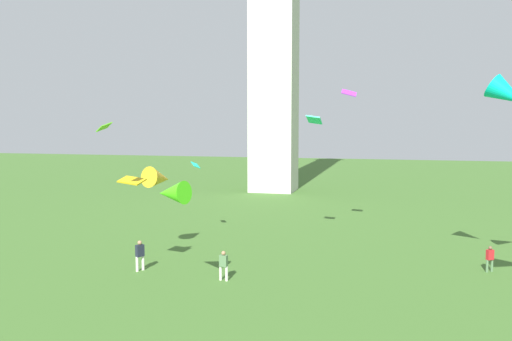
# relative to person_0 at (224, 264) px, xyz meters

# --- Properties ---
(person_0) EXTENTS (0.52, 0.31, 1.68)m
(person_0) POSITION_rel_person_0_xyz_m (0.00, 0.00, 0.00)
(person_0) COLOR silver
(person_0) RESTS_ON ground_plane
(person_1) EXTENTS (0.47, 0.41, 1.56)m
(person_1) POSITION_rel_person_0_xyz_m (14.68, 5.39, -0.07)
(person_1) COLOR #51754C
(person_1) RESTS_ON ground_plane
(person_2) EXTENTS (0.48, 0.55, 1.83)m
(person_2) POSITION_rel_person_0_xyz_m (-5.38, 0.53, 0.08)
(person_2) COLOR silver
(person_2) RESTS_ON ground_plane
(kite_flying_2) EXTENTS (2.75, 2.28, 2.20)m
(kite_flying_2) POSITION_rel_person_0_xyz_m (14.86, 3.58, 9.32)
(kite_flying_2) COLOR #08C3B8
(kite_flying_4) EXTENTS (1.94, 2.47, 1.71)m
(kite_flying_4) POSITION_rel_person_0_xyz_m (-6.01, 4.58, 4.15)
(kite_flying_4) COLOR gold
(kite_flying_5) EXTENTS (2.01, 1.64, 1.32)m
(kite_flying_5) POSITION_rel_person_0_xyz_m (-1.76, -2.85, 4.30)
(kite_flying_5) COLOR #43D716
(kite_flying_6) EXTENTS (0.87, 0.97, 0.54)m
(kite_flying_6) POSITION_rel_person_0_xyz_m (-5.40, 9.70, 4.65)
(kite_flying_6) COLOR #16CBAA
(kite_flying_7) EXTENTS (0.61, 0.91, 0.52)m
(kite_flying_7) POSITION_rel_person_0_xyz_m (-5.02, -3.53, 7.58)
(kite_flying_7) COLOR #5DC324
(kite_flying_8) EXTENTS (1.11, 0.83, 0.67)m
(kite_flying_8) POSITION_rel_person_0_xyz_m (5.91, 12.36, 10.10)
(kite_flying_8) COLOR #A932DF
(kite_flying_9) EXTENTS (1.48, 1.08, 0.44)m
(kite_flying_9) POSITION_rel_person_0_xyz_m (-5.29, -0.41, 4.56)
(kite_flying_9) COLOR gold
(kite_flying_10) EXTENTS (1.02, 1.46, 0.68)m
(kite_flying_10) POSITION_rel_person_0_xyz_m (3.65, 9.87, 8.06)
(kite_flying_10) COLOR #24EBB7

